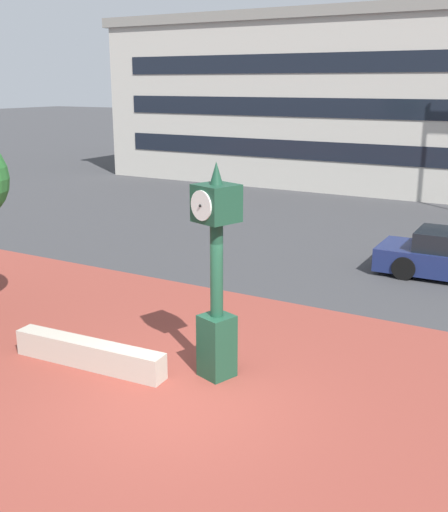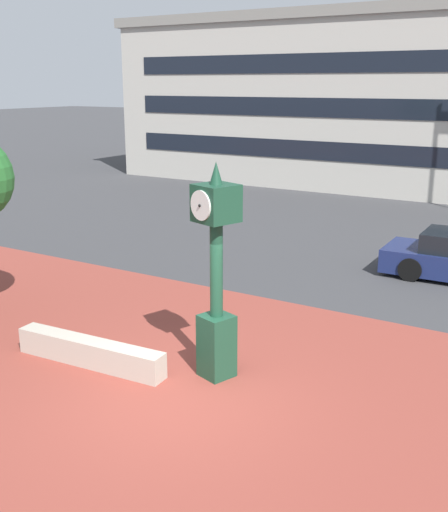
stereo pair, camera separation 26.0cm
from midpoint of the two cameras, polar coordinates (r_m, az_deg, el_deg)
ground_plane at (r=10.78m, az=-5.22°, el=-13.12°), size 200.00×200.00×0.00m
plaza_brick_paving at (r=11.29m, az=-3.12°, el=-11.63°), size 44.00×9.42×0.01m
planter_wall at (r=12.13m, az=-12.89°, el=-8.73°), size 3.22×0.60×0.50m
street_clock at (r=10.88m, az=-1.36°, el=-2.08°), size 0.81×0.83×3.91m
civic_building at (r=36.54m, az=17.93°, el=13.50°), size 32.16×15.30×8.57m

